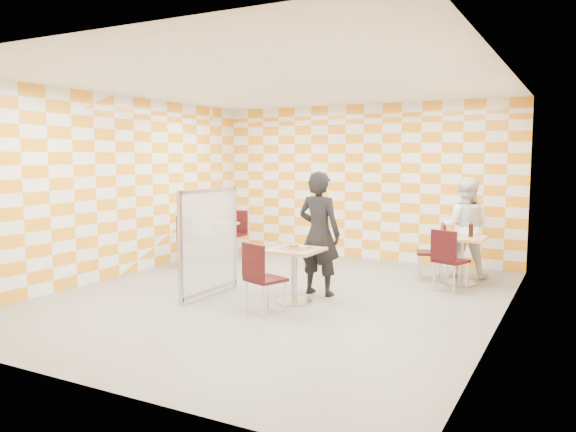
% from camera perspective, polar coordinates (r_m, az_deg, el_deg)
% --- Properties ---
extents(room_shell, '(7.00, 7.00, 7.00)m').
position_cam_1_polar(room_shell, '(8.33, 0.50, 2.65)').
color(room_shell, gray).
rests_on(room_shell, ground).
extents(main_table, '(0.70, 0.70, 0.75)m').
position_cam_1_polar(main_table, '(7.67, 0.63, -5.12)').
color(main_table, tan).
rests_on(main_table, ground).
extents(second_table, '(0.70, 0.70, 0.75)m').
position_cam_1_polar(second_table, '(9.21, 17.19, -3.51)').
color(second_table, tan).
rests_on(second_table, ground).
extents(empty_table, '(0.70, 0.70, 0.75)m').
position_cam_1_polar(empty_table, '(10.70, -7.48, -1.99)').
color(empty_table, tan).
rests_on(empty_table, ground).
extents(chair_main_front, '(0.55, 0.55, 0.92)m').
position_cam_1_polar(chair_main_front, '(7.05, -2.86, -5.82)').
color(chair_main_front, black).
rests_on(chair_main_front, ground).
extents(chair_second_front, '(0.55, 0.55, 0.92)m').
position_cam_1_polar(chair_second_front, '(8.61, 15.88, -3.88)').
color(chair_second_front, black).
rests_on(chair_second_front, ground).
extents(chair_second_side, '(0.54, 0.53, 0.92)m').
position_cam_1_polar(chair_second_side, '(9.35, 14.82, -3.08)').
color(chair_second_side, black).
rests_on(chair_second_side, ground).
extents(chair_empty_near, '(0.51, 0.52, 0.92)m').
position_cam_1_polar(chair_empty_near, '(10.29, -10.02, -2.15)').
color(chair_empty_near, black).
rests_on(chair_empty_near, ground).
extents(chair_empty_far, '(0.45, 0.46, 0.92)m').
position_cam_1_polar(chair_empty_far, '(11.29, -5.33, -1.37)').
color(chair_empty_far, black).
rests_on(chair_empty_far, ground).
extents(partition, '(0.08, 1.38, 1.55)m').
position_cam_1_polar(partition, '(8.11, -8.02, -2.55)').
color(partition, white).
rests_on(partition, ground).
extents(man_dark, '(0.68, 0.48, 1.79)m').
position_cam_1_polar(man_dark, '(8.08, 3.18, -1.79)').
color(man_dark, black).
rests_on(man_dark, ground).
extents(man_white, '(0.87, 0.71, 1.66)m').
position_cam_1_polar(man_white, '(9.71, 17.55, -1.13)').
color(man_white, white).
rests_on(man_white, ground).
extents(pizza_on_foil, '(0.40, 0.40, 0.04)m').
position_cam_1_polar(pizza_on_foil, '(7.61, 0.58, -3.23)').
color(pizza_on_foil, silver).
rests_on(pizza_on_foil, main_table).
extents(sport_bottle, '(0.06, 0.06, 0.20)m').
position_cam_1_polar(sport_bottle, '(9.31, 16.77, -1.34)').
color(sport_bottle, white).
rests_on(sport_bottle, second_table).
extents(soda_bottle, '(0.07, 0.07, 0.23)m').
position_cam_1_polar(soda_bottle, '(9.19, 18.09, -1.39)').
color(soda_bottle, black).
rests_on(soda_bottle, second_table).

